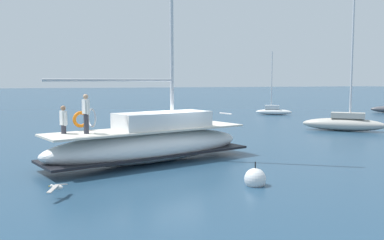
{
  "coord_description": "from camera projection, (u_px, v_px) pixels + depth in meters",
  "views": [
    {
      "loc": [
        17.97,
        -5.89,
        3.57
      ],
      "look_at": [
        0.31,
        0.78,
        1.8
      ],
      "focal_mm": 39.16,
      "sensor_mm": 36.0,
      "label": 1
    }
  ],
  "objects": [
    {
      "name": "ground_plane",
      "position": [
        174.0,
        159.0,
        19.14
      ],
      "size": [
        400.0,
        400.0,
        0.0
      ],
      "primitive_type": "plane",
      "color": "navy"
    },
    {
      "name": "main_sailboat",
      "position": [
        151.0,
        141.0,
        18.39
      ],
      "size": [
        4.9,
        9.89,
        14.06
      ],
      "color": "white",
      "rests_on": "ground"
    },
    {
      "name": "moored_cutter_left",
      "position": [
        274.0,
        110.0,
        43.95
      ],
      "size": [
        2.76,
        3.64,
        6.61
      ],
      "color": "white",
      "rests_on": "ground"
    },
    {
      "name": "moored_cutter_right",
      "position": [
        344.0,
        122.0,
        29.89
      ],
      "size": [
        4.83,
        5.08,
        9.99
      ],
      "color": "#B7B2A8",
      "rests_on": "ground"
    },
    {
      "name": "seagull",
      "position": [
        57.0,
        187.0,
        12.71
      ],
      "size": [
        0.98,
        0.67,
        0.17
      ],
      "color": "silver",
      "rests_on": "ground"
    },
    {
      "name": "mooring_buoy",
      "position": [
        255.0,
        179.0,
        14.3
      ],
      "size": [
        0.75,
        0.75,
        0.97
      ],
      "color": "silver",
      "rests_on": "ground"
    }
  ]
}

